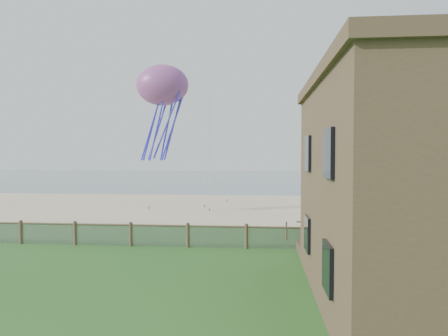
# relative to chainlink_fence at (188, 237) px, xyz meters

# --- Properties ---
(ground) EXTENTS (160.00, 160.00, 0.00)m
(ground) POSITION_rel_chainlink_fence_xyz_m (0.00, -6.00, -0.55)
(ground) COLOR #25591E
(ground) RESTS_ON ground
(sand_beach) EXTENTS (72.00, 20.00, 0.02)m
(sand_beach) POSITION_rel_chainlink_fence_xyz_m (0.00, 16.00, -0.55)
(sand_beach) COLOR tan
(sand_beach) RESTS_ON ground
(ocean) EXTENTS (160.00, 68.00, 0.02)m
(ocean) POSITION_rel_chainlink_fence_xyz_m (0.00, 60.00, -0.55)
(ocean) COLOR slate
(ocean) RESTS_ON ground
(chainlink_fence) EXTENTS (36.20, 0.20, 1.25)m
(chainlink_fence) POSITION_rel_chainlink_fence_xyz_m (0.00, 0.00, 0.00)
(chainlink_fence) COLOR #4B382A
(chainlink_fence) RESTS_ON ground
(picnic_table) EXTENTS (1.57, 1.20, 0.65)m
(picnic_table) POSITION_rel_chainlink_fence_xyz_m (7.77, -1.00, -0.22)
(picnic_table) COLOR brown
(picnic_table) RESTS_ON ground
(octopus_kite) EXTENTS (4.41, 3.63, 7.88)m
(octopus_kite) POSITION_rel_chainlink_fence_xyz_m (-3.93, 10.71, 7.58)
(octopus_kite) COLOR #FF3528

